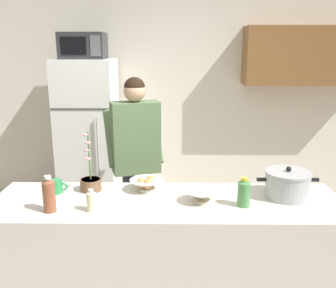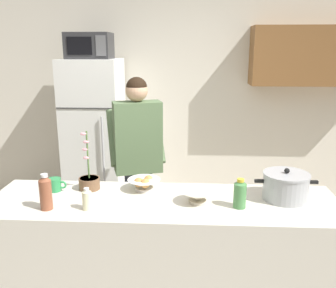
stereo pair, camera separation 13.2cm
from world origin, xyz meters
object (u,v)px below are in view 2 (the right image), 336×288
Objects in this scene: cooking_pot at (286,186)px; bottle_near_edge at (87,199)px; person_near_pot at (138,146)px; coffee_mug at (55,185)px; refrigerator at (95,137)px; bread_bowl at (144,183)px; bottle_far_corner at (46,192)px; bottle_mid_counter at (240,193)px; potted_orchid at (89,181)px; microwave at (89,46)px; empty_bowl at (198,196)px.

cooking_pot is 1.32m from bottle_near_edge.
person_near_pot is 12.76× the size of coffee_mug.
cooking_pot is (1.76, -1.78, 0.12)m from refrigerator.
bottle_far_corner is (-0.58, -0.36, 0.06)m from bread_bowl.
potted_orchid reaches higher than bottle_mid_counter.
bottle_far_corner is at bearing -148.37° from bread_bowl.
bottle_near_edge is 0.98m from bottle_mid_counter.
bottle_far_corner reaches higher than bottle_near_edge.
microwave is at bearing 115.41° from bread_bowl.
refrigerator is 2.40m from bottle_mid_counter.
person_near_pot is at bearing 142.97° from cooking_pot.
coffee_mug is 0.62× the size of empty_bowl.
bottle_near_edge is (-0.32, -0.35, 0.02)m from bread_bowl.
person_near_pot is at bearing 80.69° from bottle_near_edge.
person_near_pot is 1.10m from bottle_near_edge.
bottle_mid_counter is at bearing -12.02° from empty_bowl.
coffee_mug is 0.30× the size of potted_orchid.
cooking_pot is at bearing -6.45° from bread_bowl.
potted_orchid is at bearing 165.41° from empty_bowl.
cooking_pot reaches higher than bottle_mid_counter.
bottle_mid_counter is at bearing -13.94° from potted_orchid.
bottle_near_edge is 0.33× the size of potted_orchid.
coffee_mug reaches higher than empty_bowl.
refrigerator is at bearing 121.83° from empty_bowl.
potted_orchid is (0.38, -1.65, -0.95)m from microwave.
bottle_mid_counter is at bearing -53.45° from refrigerator.
person_near_pot is 3.98× the size of cooking_pot.
coffee_mug is (-1.61, 0.06, -0.05)m from cooking_pot.
coffee_mug is 0.67× the size of bottle_mid_counter.
bottle_near_edge is at bearing -174.94° from bottle_mid_counter.
bread_bowl is at bearing -64.88° from refrigerator.
refrigerator is 12.37× the size of bottle_near_edge.
coffee_mug is 0.24m from potted_orchid.
refrigerator is 1.73m from coffee_mug.
microwave is 2.01× the size of bread_bowl.
bottle_near_edge is at bearing -77.33° from potted_orchid.
microwave reaches higher than bread_bowl.
bread_bowl is at bearing 0.37° from potted_orchid.
coffee_mug is at bearing 178.01° from cooking_pot.
person_near_pot reaches higher than bottle_near_edge.
bottle_far_corner is at bearing -170.99° from empty_bowl.
person_near_pot is 0.78m from potted_orchid.
bottle_mid_counter is (1.28, -0.21, 0.05)m from coffee_mug.
bottle_near_edge is (-1.30, -0.24, -0.02)m from cooking_pot.
microwave is 2.25× the size of empty_bowl.
refrigerator is 1.84m from bread_bowl.
bottle_near_edge is at bearing -132.73° from bread_bowl.
cooking_pot is 1.78× the size of bottle_far_corner.
person_near_pot reaches higher than coffee_mug.
bottle_far_corner reaches higher than coffee_mug.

